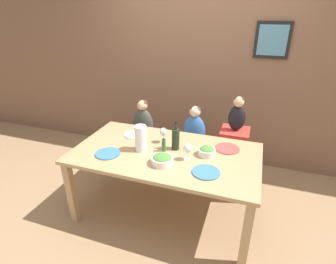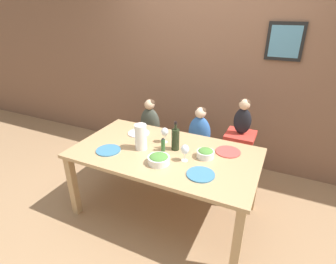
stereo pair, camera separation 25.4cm
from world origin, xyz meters
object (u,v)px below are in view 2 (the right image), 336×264
(wine_glass_near, at_px, (185,150))
(wine_bottle, at_px, (175,139))
(wine_glass_far, at_px, (165,132))
(dinner_plate_front_left, at_px, (108,150))
(person_child_left, at_px, (150,120))
(salad_bowl_large, at_px, (159,159))
(salad_bowl_small, at_px, (206,153))
(paper_towel_roll, at_px, (141,137))
(dinner_plate_back_right, at_px, (228,152))
(person_child_center, at_px, (200,129))
(chair_far_left, at_px, (151,143))
(person_baby_right, at_px, (243,116))
(dinner_plate_back_left, at_px, (139,133))
(chair_right_highchair, at_px, (239,148))
(dinner_plate_front_right, at_px, (201,174))
(chair_far_center, at_px, (198,154))

(wine_glass_near, bearing_deg, wine_bottle, 135.84)
(wine_glass_far, distance_m, dinner_plate_front_left, 0.59)
(person_child_left, relative_size, wine_bottle, 1.80)
(salad_bowl_large, bearing_deg, salad_bowl_small, 39.02)
(person_child_left, distance_m, salad_bowl_large, 1.10)
(paper_towel_roll, distance_m, dinner_plate_back_right, 0.86)
(person_child_center, relative_size, dinner_plate_front_left, 2.23)
(chair_far_left, distance_m, dinner_plate_front_left, 1.00)
(chair_far_left, bearing_deg, person_baby_right, 0.04)
(person_baby_right, height_order, salad_bowl_large, person_baby_right)
(salad_bowl_large, relative_size, dinner_plate_back_left, 0.84)
(person_child_left, distance_m, person_child_center, 0.67)
(salad_bowl_large, relative_size, dinner_plate_front_left, 0.84)
(chair_right_highchair, bearing_deg, dinner_plate_front_right, -98.95)
(person_baby_right, xyz_separation_m, dinner_plate_front_right, (-0.15, -0.94, -0.22))
(chair_far_center, bearing_deg, salad_bowl_large, -94.45)
(person_child_left, bearing_deg, chair_right_highchair, -0.03)
(person_child_left, relative_size, dinner_plate_back_left, 2.23)
(chair_right_highchair, height_order, dinner_plate_front_right, chair_right_highchair)
(chair_far_center, height_order, dinner_plate_front_left, dinner_plate_front_left)
(chair_far_center, relative_size, dinner_plate_back_left, 1.84)
(chair_far_left, relative_size, salad_bowl_small, 2.69)
(chair_far_center, relative_size, salad_bowl_large, 2.20)
(dinner_plate_front_right, bearing_deg, person_child_left, 136.95)
(person_child_center, bearing_deg, chair_far_center, -90.00)
(person_baby_right, distance_m, dinner_plate_back_left, 1.16)
(chair_far_left, xyz_separation_m, wine_glass_near, (0.79, -0.78, 0.48))
(chair_far_left, distance_m, salad_bowl_large, 1.17)
(person_baby_right, bearing_deg, dinner_plate_front_right, -98.94)
(person_baby_right, distance_m, dinner_plate_front_left, 1.46)
(dinner_plate_back_left, bearing_deg, salad_bowl_large, -43.22)
(salad_bowl_small, relative_size, dinner_plate_front_right, 0.69)
(chair_right_highchair, bearing_deg, person_child_center, 179.93)
(person_child_left, height_order, paper_towel_roll, paper_towel_roll)
(dinner_plate_back_left, height_order, dinner_plate_front_right, same)
(dinner_plate_front_right, bearing_deg, dinner_plate_front_left, 179.61)
(wine_bottle, height_order, dinner_plate_front_right, wine_bottle)
(wine_bottle, bearing_deg, salad_bowl_large, -95.76)
(salad_bowl_small, bearing_deg, chair_far_left, 145.98)
(salad_bowl_small, height_order, dinner_plate_back_right, salad_bowl_small)
(wine_bottle, xyz_separation_m, salad_bowl_small, (0.32, -0.02, -0.07))
(chair_far_left, distance_m, salad_bowl_small, 1.21)
(person_child_left, relative_size, person_child_center, 1.00)
(dinner_plate_back_left, distance_m, dinner_plate_back_right, 1.00)
(paper_towel_roll, xyz_separation_m, dinner_plate_front_left, (-0.27, -0.18, -0.12))
(wine_glass_far, distance_m, dinner_plate_back_right, 0.66)
(paper_towel_roll, bearing_deg, person_baby_right, 42.17)
(chair_right_highchair, relative_size, dinner_plate_front_left, 3.11)
(dinner_plate_back_right, xyz_separation_m, dinner_plate_front_right, (-0.12, -0.48, 0.00))
(person_child_left, height_order, wine_glass_far, person_child_left)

